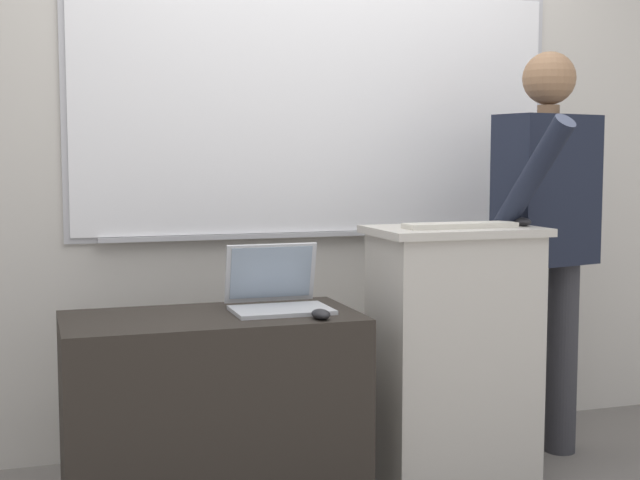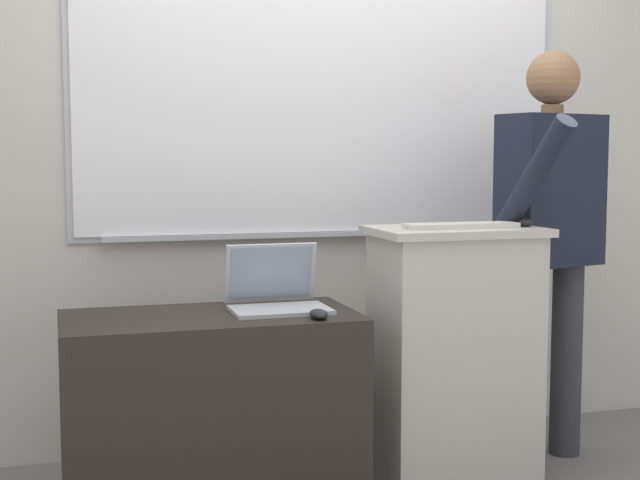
% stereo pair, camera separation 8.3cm
% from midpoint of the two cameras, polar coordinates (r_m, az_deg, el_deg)
% --- Properties ---
extents(back_wall, '(6.40, 0.17, 2.97)m').
position_cam_midpoint_polar(back_wall, '(3.99, -1.40, 8.45)').
color(back_wall, beige).
rests_on(back_wall, ground_plane).
extents(lectern_podium, '(0.64, 0.42, 1.00)m').
position_cam_midpoint_polar(lectern_podium, '(3.52, 7.81, -7.28)').
color(lectern_podium, '#BCB7AD').
rests_on(lectern_podium, ground_plane).
extents(side_desk, '(1.03, 0.53, 0.72)m').
position_cam_midpoint_polar(side_desk, '(3.23, -7.64, -11.06)').
color(side_desk, '#28231E').
rests_on(side_desk, ground_plane).
extents(person_presenter, '(0.60, 0.61, 1.70)m').
position_cam_midpoint_polar(person_presenter, '(3.80, 13.70, 0.93)').
color(person_presenter, '#333338').
rests_on(person_presenter, ground_plane).
extents(laptop, '(0.35, 0.30, 0.23)m').
position_cam_midpoint_polar(laptop, '(3.24, -3.55, -3.33)').
color(laptop, '#B7BABF').
rests_on(laptop, side_desk).
extents(wireless_keyboard, '(0.44, 0.11, 0.02)m').
position_cam_midpoint_polar(wireless_keyboard, '(3.40, 8.27, 0.93)').
color(wireless_keyboard, beige).
rests_on(wireless_keyboard, lectern_podium).
extents(computer_mouse_by_laptop, '(0.06, 0.10, 0.03)m').
position_cam_midpoint_polar(computer_mouse_by_laptop, '(3.04, -0.73, -4.77)').
color(computer_mouse_by_laptop, black).
rests_on(computer_mouse_by_laptop, side_desk).
extents(computer_mouse_by_keyboard, '(0.06, 0.10, 0.03)m').
position_cam_midpoint_polar(computer_mouse_by_keyboard, '(3.53, 12.14, 1.16)').
color(computer_mouse_by_keyboard, black).
rests_on(computer_mouse_by_keyboard, lectern_podium).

